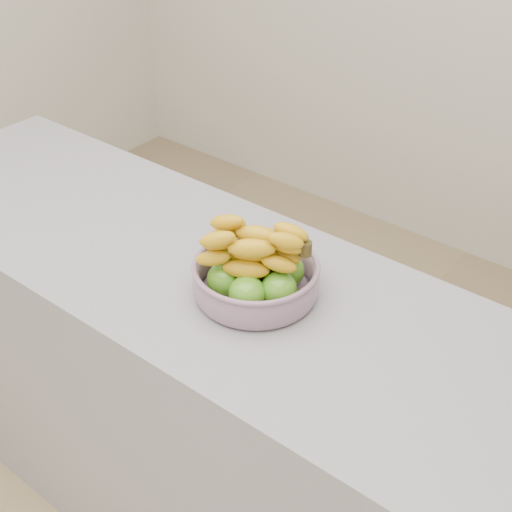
% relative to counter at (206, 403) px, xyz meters
% --- Properties ---
extents(counter, '(2.00, 0.60, 0.90)m').
position_rel_counter_xyz_m(counter, '(0.00, 0.00, 0.00)').
color(counter, gray).
rests_on(counter, ground).
extents(fruit_bowl, '(0.28, 0.28, 0.17)m').
position_rel_counter_xyz_m(fruit_bowl, '(0.17, -0.00, 0.51)').
color(fruit_bowl, '#9097AD').
rests_on(fruit_bowl, counter).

